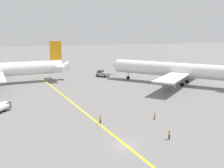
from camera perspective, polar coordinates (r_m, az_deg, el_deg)
ground_plane at (r=45.82m, az=2.59°, el=-13.11°), size 600.00×600.00×0.00m
taxiway_stripe at (r=54.27m, az=-2.21°, el=-9.07°), size 13.45×119.35×0.01m
airliner_being_pushed at (r=97.38m, az=13.92°, el=2.92°), size 39.49×43.48×16.67m
pushback_tug at (r=110.45m, az=-2.02°, el=2.23°), size 6.55×7.53×2.98m
gse_fuel_bowser_stubby at (r=67.95m, az=-22.72°, el=-4.54°), size 4.51×5.01×2.40m
ground_crew_wing_walker_right at (r=55.61m, az=-2.55°, el=-7.61°), size 0.49×0.36×1.66m
ground_crew_ramp_agent_by_cones at (r=48.85m, az=12.26°, el=-10.58°), size 0.36×0.36×1.77m
ground_crew_marshaller_foreground at (r=58.54m, az=9.18°, el=-6.83°), size 0.50×0.36×1.55m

